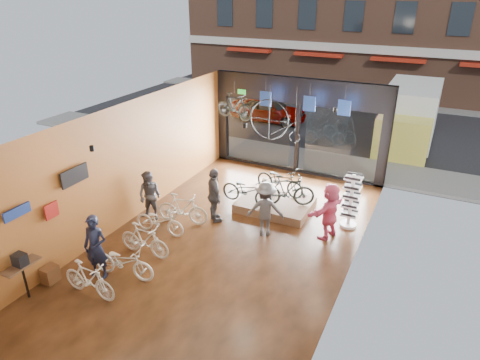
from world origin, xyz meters
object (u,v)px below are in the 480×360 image
Objects in this scene: display_platform at (275,205)px; sunglasses_rack at (351,201)px; floor_bike_1 at (89,279)px; customer_2 at (214,196)px; floor_bike_2 at (123,261)px; hung_bike at (234,106)px; penny_farthing at (277,122)px; box_truck at (408,119)px; floor_bike_5 at (182,209)px; customer_3 at (265,209)px; customer_0 at (96,247)px; display_bike_right at (280,180)px; display_bike_mid at (287,190)px; customer_1 at (150,196)px; floor_bike_4 at (160,221)px; customer_5 at (329,211)px; display_bike_left at (247,191)px; street_car at (268,109)px; floor_bike_3 at (144,240)px.

display_platform is 1.35× the size of sunglasses_rack.
customer_2 reaches higher than floor_bike_1.
floor_bike_2 is 7.24m from hung_bike.
display_platform is 1.29× the size of penny_farthing.
floor_bike_5 is at bearing -117.42° from box_truck.
floor_bike_5 is 2.69m from customer_3.
customer_0 is at bearing 106.75° from floor_bike_2.
customer_2 is (-1.37, -2.21, 0.11)m from display_bike_right.
customer_1 reaches higher than display_bike_mid.
floor_bike_5 is at bearing -23.10° from floor_bike_4.
penny_farthing is at bearing -114.38° from customer_5.
penny_farthing reaches higher than display_bike_left.
floor_bike_5 is 0.98× the size of customer_3.
floor_bike_2 is at bearing -14.35° from floor_bike_1.
sunglasses_rack is at bearing -162.86° from customer_3.
street_car reaches higher than display_bike_right.
sunglasses_rack is at bearing 17.57° from customer_1.
customer_0 is 0.95× the size of penny_farthing.
floor_bike_1 is 2.00m from floor_bike_3.
hung_bike reaches higher than penny_farthing.
floor_bike_2 is 1.04× the size of floor_bike_5.
display_bike_mid is 0.95× the size of display_bike_right.
box_truck reaches higher than display_platform.
customer_1 is at bearing 31.26° from floor_bike_3.
display_bike_mid reaches higher than floor_bike_1.
customer_5 is 0.98m from sunglasses_rack.
street_car is 11.59m from sunglasses_rack.
penny_farthing reaches higher than customer_2.
floor_bike_2 is at bearing -173.97° from floor_bike_3.
sunglasses_rack is (3.28, 0.54, 0.10)m from display_bike_left.
floor_bike_2 is at bearing -112.63° from display_platform.
customer_2 is at bearing -18.11° from floor_bike_2.
customer_5 reaches higher than floor_bike_3.
street_car is 10.30m from display_platform.
display_bike_mid reaches higher than display_bike_right.
customer_2 is (0.71, 3.58, 0.44)m from floor_bike_2.
customer_1 reaches higher than display_bike_right.
hung_bike is (-2.79, 1.75, 2.09)m from display_bike_mid.
floor_bike_2 is at bearing 172.02° from floor_bike_5.
hung_bike is at bearing 34.47° from display_bike_mid.
customer_2 is (2.69, -11.02, 0.20)m from street_car.
hung_bike reaches higher than display_bike_left.
floor_bike_3 is 0.85× the size of display_bike_right.
box_truck is 12.66m from customer_1.
customer_0 is 4.06m from customer_2.
customer_5 is (3.52, 0.66, -0.03)m from customer_2.
floor_bike_2 is at bearing -172.91° from floor_bike_4.
floor_bike_4 is 0.93× the size of customer_0.
display_bike_right is at bearing 171.14° from sunglasses_rack.
box_truck is at bearing -19.59° from display_bike_left.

